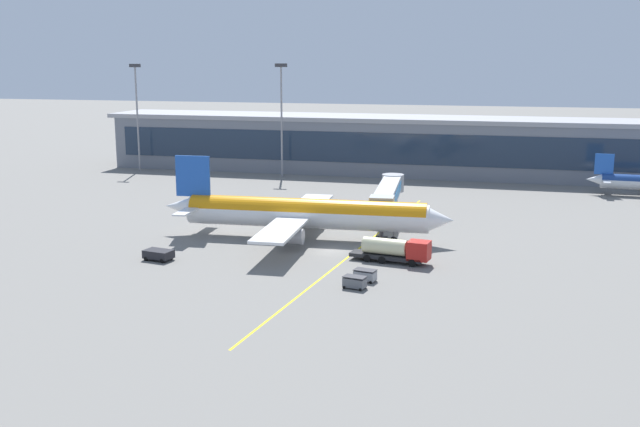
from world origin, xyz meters
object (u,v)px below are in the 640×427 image
object	(u,v)px
main_airliner	(304,213)
fuel_tanker	(395,250)
baggage_cart_0	(355,282)
pushback_tug	(158,254)
baggage_cart_1	(365,275)

from	to	relation	value
main_airliner	fuel_tanker	world-z (taller)	main_airliner
fuel_tanker	baggage_cart_0	size ratio (longest dim) A/B	3.81
pushback_tug	main_airliner	bearing A→B (deg)	46.15
main_airliner	baggage_cart_1	bearing A→B (deg)	-55.51
main_airliner	baggage_cart_1	world-z (taller)	main_airliner
pushback_tug	baggage_cart_0	distance (m)	28.96
main_airliner	baggage_cart_0	world-z (taller)	main_airliner
fuel_tanker	baggage_cart_0	bearing A→B (deg)	-102.99
baggage_cart_1	pushback_tug	bearing A→B (deg)	175.07
baggage_cart_0	baggage_cart_1	distance (m)	3.20
fuel_tanker	baggage_cart_1	bearing A→B (deg)	-103.52
main_airliner	baggage_cart_0	xyz separation A→B (m)	(12.48, -22.22, -3.21)
baggage_cart_0	main_airliner	bearing A→B (deg)	119.32
pushback_tug	baggage_cart_0	world-z (taller)	baggage_cart_0
main_airliner	baggage_cart_1	distance (m)	23.38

